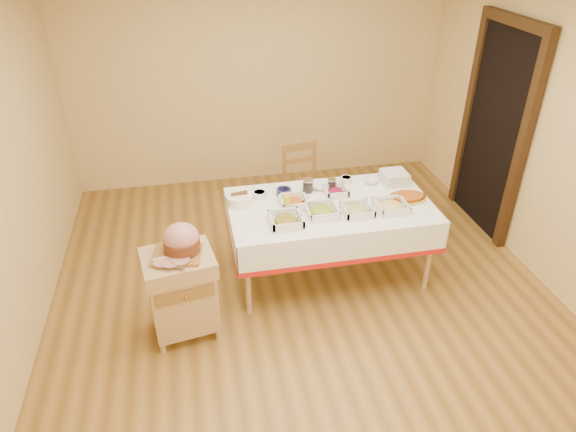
% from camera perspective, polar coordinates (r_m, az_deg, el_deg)
% --- Properties ---
extents(room_shell, '(5.00, 5.00, 5.00)m').
position_cam_1_polar(room_shell, '(4.04, 2.10, 5.48)').
color(room_shell, olive).
rests_on(room_shell, ground).
extents(doorway, '(0.09, 1.10, 2.20)m').
position_cam_1_polar(doorway, '(5.74, 22.04, 9.12)').
color(doorway, black).
rests_on(doorway, ground).
extents(dining_table, '(1.82, 1.02, 0.76)m').
position_cam_1_polar(dining_table, '(4.70, 4.65, -0.40)').
color(dining_table, tan).
rests_on(dining_table, ground).
extents(butcher_cart, '(0.60, 0.53, 0.76)m').
position_cam_1_polar(butcher_cart, '(4.21, -11.73, -8.05)').
color(butcher_cart, tan).
rests_on(butcher_cart, ground).
extents(dining_chair, '(0.47, 0.46, 0.91)m').
position_cam_1_polar(dining_chair, '(5.55, 1.79, 3.43)').
color(dining_chair, olive).
rests_on(dining_chair, ground).
extents(ham_on_board, '(0.39, 0.37, 0.26)m').
position_cam_1_polar(ham_on_board, '(3.97, -11.85, -2.79)').
color(ham_on_board, olive).
rests_on(ham_on_board, butcher_cart).
extents(serving_dish_a, '(0.27, 0.27, 0.12)m').
position_cam_1_polar(serving_dish_a, '(4.29, -0.21, -0.47)').
color(serving_dish_a, silver).
rests_on(serving_dish_a, dining_table).
extents(serving_dish_b, '(0.27, 0.27, 0.11)m').
position_cam_1_polar(serving_dish_b, '(4.44, 3.77, 0.57)').
color(serving_dish_b, silver).
rests_on(serving_dish_b, dining_table).
extents(serving_dish_c, '(0.25, 0.25, 0.10)m').
position_cam_1_polar(serving_dish_c, '(4.49, 7.71, 0.67)').
color(serving_dish_c, silver).
rests_on(serving_dish_c, dining_table).
extents(serving_dish_d, '(0.27, 0.27, 0.10)m').
position_cam_1_polar(serving_dish_d, '(4.60, 11.41, 1.08)').
color(serving_dish_d, silver).
rests_on(serving_dish_d, dining_table).
extents(serving_dish_e, '(0.25, 0.24, 0.12)m').
position_cam_1_polar(serving_dish_e, '(4.56, 0.64, 1.55)').
color(serving_dish_e, silver).
rests_on(serving_dish_e, dining_table).
extents(serving_dish_f, '(0.22, 0.21, 0.10)m').
position_cam_1_polar(serving_dish_f, '(4.77, 5.33, 2.74)').
color(serving_dish_f, silver).
rests_on(serving_dish_f, dining_table).
extents(small_bowl_left, '(0.13, 0.13, 0.06)m').
position_cam_1_polar(small_bowl_left, '(4.71, -3.18, 2.44)').
color(small_bowl_left, silver).
rests_on(small_bowl_left, dining_table).
extents(small_bowl_mid, '(0.14, 0.14, 0.06)m').
position_cam_1_polar(small_bowl_mid, '(4.74, -0.47, 2.75)').
color(small_bowl_mid, navy).
rests_on(small_bowl_mid, dining_table).
extents(small_bowl_right, '(0.11, 0.11, 0.05)m').
position_cam_1_polar(small_bowl_right, '(5.00, 6.49, 4.07)').
color(small_bowl_right, silver).
rests_on(small_bowl_right, dining_table).
extents(bowl_white_imported, '(0.21, 0.21, 0.04)m').
position_cam_1_polar(bowl_white_imported, '(4.86, 3.74, 3.24)').
color(bowl_white_imported, silver).
rests_on(bowl_white_imported, dining_table).
extents(bowl_small_imported, '(0.17, 0.17, 0.04)m').
position_cam_1_polar(bowl_small_imported, '(5.02, 9.20, 3.86)').
color(bowl_small_imported, silver).
rests_on(bowl_small_imported, dining_table).
extents(preserve_jar_left, '(0.10, 0.10, 0.13)m').
position_cam_1_polar(preserve_jar_left, '(4.78, 2.21, 3.33)').
color(preserve_jar_left, silver).
rests_on(preserve_jar_left, dining_table).
extents(preserve_jar_right, '(0.09, 0.09, 0.11)m').
position_cam_1_polar(preserve_jar_right, '(4.85, 4.88, 3.49)').
color(preserve_jar_right, silver).
rests_on(preserve_jar_right, dining_table).
extents(mustard_bottle, '(0.06, 0.06, 0.20)m').
position_cam_1_polar(mustard_bottle, '(4.45, -0.11, 1.47)').
color(mustard_bottle, gold).
rests_on(mustard_bottle, dining_table).
extents(bread_basket, '(0.25, 0.25, 0.11)m').
position_cam_1_polar(bread_basket, '(4.61, -5.42, 1.89)').
color(bread_basket, white).
rests_on(bread_basket, dining_table).
extents(plate_stack, '(0.23, 0.23, 0.11)m').
position_cam_1_polar(plate_stack, '(5.05, 11.72, 4.24)').
color(plate_stack, silver).
rests_on(plate_stack, dining_table).
extents(brass_platter, '(0.34, 0.25, 0.04)m').
position_cam_1_polar(brass_platter, '(4.80, 13.14, 2.05)').
color(brass_platter, gold).
rests_on(brass_platter, dining_table).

